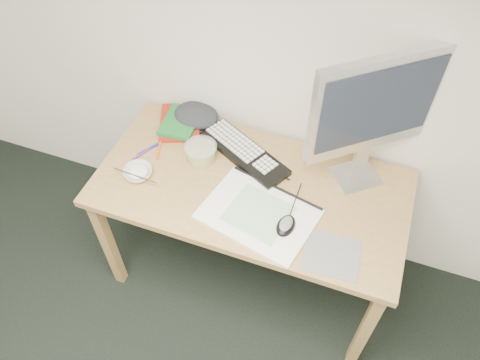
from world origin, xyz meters
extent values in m
plane|color=silver|center=(0.00, 1.80, 1.30)|extent=(3.60, 0.00, 3.60)
cube|color=tan|center=(-0.31, 1.13, 0.36)|extent=(0.05, 0.05, 0.71)
cube|color=tan|center=(0.99, 1.13, 0.36)|extent=(0.05, 0.05, 0.71)
cube|color=tan|center=(-0.31, 1.73, 0.36)|extent=(0.05, 0.05, 0.71)
cube|color=tan|center=(0.99, 1.73, 0.36)|extent=(0.05, 0.05, 0.71)
cube|color=tan|center=(0.34, 1.43, 0.73)|extent=(1.40, 0.70, 0.03)
cube|color=slate|center=(0.77, 1.20, 0.75)|extent=(0.23, 0.22, 0.00)
cube|color=white|center=(0.43, 1.29, 0.76)|extent=(0.52, 0.42, 0.01)
cube|color=black|center=(0.25, 1.60, 0.76)|extent=(0.49, 0.35, 0.03)
cube|color=silver|center=(0.78, 1.65, 0.75)|extent=(0.26, 0.26, 0.01)
cube|color=silver|center=(0.78, 1.65, 0.85)|extent=(0.06, 0.06, 0.18)
cube|color=silver|center=(0.78, 1.65, 1.18)|extent=(0.45, 0.39, 0.45)
cube|color=black|center=(0.78, 1.65, 1.19)|extent=(0.39, 0.33, 0.36)
ellipsoid|color=black|center=(0.56, 1.26, 0.78)|extent=(0.08, 0.12, 0.04)
imported|color=white|center=(-0.16, 1.31, 0.77)|extent=(0.16, 0.16, 0.04)
cylinder|color=#AAA9AC|center=(-0.15, 1.28, 0.79)|extent=(0.22, 0.03, 0.02)
cylinder|color=#CFCB49|center=(0.07, 1.51, 0.79)|extent=(0.18, 0.18, 0.07)
cube|color=maroon|center=(-0.12, 1.69, 0.76)|extent=(0.28, 0.32, 0.03)
cube|color=#1B6F2B|center=(-0.11, 1.67, 0.79)|extent=(0.18, 0.24, 0.02)
ellipsoid|color=#272A2F|center=(-0.05, 1.74, 0.79)|extent=(0.19, 0.16, 0.08)
cylinder|color=pink|center=(0.32, 1.45, 0.75)|extent=(0.16, 0.06, 0.01)
cylinder|color=tan|center=(0.40, 1.43, 0.75)|extent=(0.10, 0.13, 0.01)
cylinder|color=black|center=(0.40, 1.53, 0.75)|extent=(0.20, 0.04, 0.01)
cylinder|color=#1F21AB|center=(-0.18, 1.48, 0.76)|extent=(0.08, 0.12, 0.01)
cylinder|color=orange|center=(-0.14, 1.50, 0.76)|extent=(0.06, 0.14, 0.01)
cylinder|color=#6D2486|center=(-0.20, 1.44, 0.76)|extent=(0.06, 0.12, 0.01)
camera|label=1|loc=(0.75, 0.17, 2.38)|focal=35.00mm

